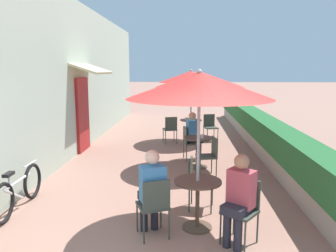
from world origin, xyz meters
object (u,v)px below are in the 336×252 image
cafe_chair_near_back (197,179)px  cafe_chair_far_left (210,125)px  cafe_chair_mid_left (189,140)px  coffee_cup_far (187,119)px  seated_patron_near_left (152,189)px  patio_umbrella_far (191,77)px  patio_umbrella_near (199,86)px  patio_table_mid (199,147)px  cafe_chair_mid_right (210,153)px  cafe_chair_near_left (154,203)px  cafe_chair_far_right (170,128)px  patio_table_far (191,127)px  seated_patron_mid_left (193,134)px  patio_table_near (198,196)px  bicycle_leaning (19,190)px  patio_umbrella_mid (200,79)px  coffee_cup_mid (202,136)px  seated_patron_near_right (239,196)px  cafe_chair_near_right (243,206)px

cafe_chair_near_back → cafe_chair_far_left: size_ratio=1.00×
cafe_chair_mid_left → coffee_cup_far: size_ratio=9.67×
seated_patron_near_left → patio_umbrella_far: 6.28m
patio_umbrella_far → patio_umbrella_near: bearing=-89.8°
patio_table_mid → cafe_chair_mid_right: bearing=-71.6°
cafe_chair_near_left → cafe_chair_far_right: bearing=67.8°
cafe_chair_near_back → patio_table_far: size_ratio=1.19×
patio_umbrella_near → seated_patron_mid_left: 4.01m
cafe_chair_near_back → patio_table_far: 5.16m
patio_umbrella_far → patio_table_near: bearing=-89.8°
patio_table_mid → seated_patron_mid_left: (-0.11, 0.68, 0.18)m
cafe_chair_near_left → bicycle_leaning: (-2.35, 0.82, -0.18)m
cafe_chair_mid_left → cafe_chair_mid_right: size_ratio=1.00×
cafe_chair_near_back → patio_table_far: (-0.03, 5.16, -0.01)m
cafe_chair_near_left → coffee_cup_far: 6.14m
patio_umbrella_near → coffee_cup_far: 5.94m
patio_umbrella_mid → coffee_cup_mid: (0.08, -0.09, -1.33)m
cafe_chair_near_back → coffee_cup_far: (-0.17, 5.09, 0.26)m
cafe_chair_far_left → cafe_chair_mid_right: bearing=70.3°
patio_umbrella_near → cafe_chair_near_back: bearing=89.1°
patio_umbrella_far → coffee_cup_far: bearing=-153.5°
patio_table_mid → seated_patron_near_left: bearing=-103.2°
patio_umbrella_mid → coffee_cup_far: bearing=96.0°
cafe_chair_mid_left → patio_umbrella_far: bearing=166.1°
patio_umbrella_mid → patio_table_near: bearing=-92.4°
patio_table_near → seated_patron_near_right: bearing=-40.2°
patio_umbrella_mid → seated_patron_mid_left: patio_umbrella_mid is taller
patio_table_near → cafe_chair_near_back: bearing=89.1°
patio_table_mid → seated_patron_mid_left: bearing=99.1°
coffee_cup_mid → patio_table_far: size_ratio=0.12×
seated_patron_near_left → bicycle_leaning: (-2.31, 0.71, -0.35)m
seated_patron_near_left → patio_table_mid: bearing=54.0°
coffee_cup_mid → cafe_chair_far_right: size_ratio=0.10×
cafe_chair_near_left → patio_umbrella_mid: bearing=55.1°
patio_umbrella_near → coffee_cup_far: bearing=91.6°
cafe_chair_near_right → cafe_chair_far_left: same height
cafe_chair_near_right → patio_umbrella_far: size_ratio=0.37×
seated_patron_near_left → cafe_chair_mid_right: seated_patron_near_left is taller
cafe_chair_near_right → cafe_chair_near_left: bearing=36.3°
seated_patron_near_left → patio_table_mid: size_ratio=1.70×
patio_table_near → bicycle_leaning: size_ratio=0.44×
patio_table_near → patio_umbrella_mid: patio_umbrella_mid is taller
coffee_cup_mid → patio_umbrella_far: (-0.23, 2.87, 1.33)m
patio_umbrella_near → cafe_chair_near_left: (-0.60, -0.34, -1.59)m
patio_table_near → patio_umbrella_mid: size_ratio=0.31×
coffee_cup_mid → cafe_chair_near_left: bearing=-103.7°
patio_table_near → cafe_chair_mid_right: (0.35, 2.42, 0.01)m
bicycle_leaning → coffee_cup_mid: bearing=37.4°
cafe_chair_near_left → cafe_chair_far_left: same height
patio_table_mid → cafe_chair_mid_left: cafe_chair_mid_left is taller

